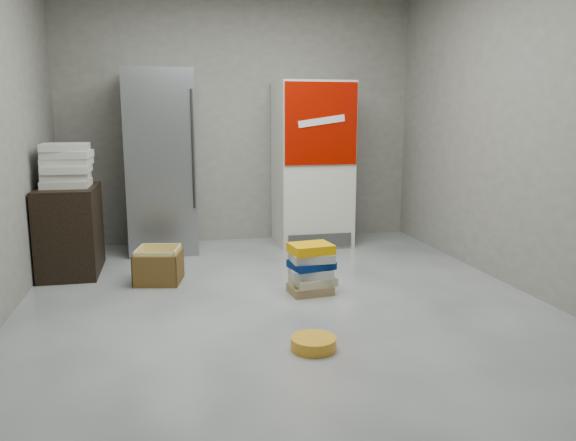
% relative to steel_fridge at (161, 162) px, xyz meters
% --- Properties ---
extents(ground, '(5.00, 5.00, 0.00)m').
position_rel_steel_fridge_xyz_m(ground, '(0.90, -2.13, -0.95)').
color(ground, '#B2B3AE').
rests_on(ground, ground).
extents(room_shell, '(4.04, 5.04, 2.82)m').
position_rel_steel_fridge_xyz_m(room_shell, '(0.90, -2.13, 0.85)').
color(room_shell, gray).
rests_on(room_shell, ground).
extents(steel_fridge, '(0.70, 0.72, 1.90)m').
position_rel_steel_fridge_xyz_m(steel_fridge, '(0.00, 0.00, 0.00)').
color(steel_fridge, '#93959A').
rests_on(steel_fridge, ground).
extents(coke_cooler, '(0.80, 0.73, 1.80)m').
position_rel_steel_fridge_xyz_m(coke_cooler, '(1.65, -0.01, -0.05)').
color(coke_cooler, silver).
rests_on(coke_cooler, ground).
extents(wood_shelf, '(0.50, 0.80, 0.80)m').
position_rel_steel_fridge_xyz_m(wood_shelf, '(-0.83, -0.73, -0.55)').
color(wood_shelf, black).
rests_on(wood_shelf, ground).
extents(supply_box_stack, '(0.44, 0.43, 0.39)m').
position_rel_steel_fridge_xyz_m(supply_box_stack, '(-0.82, -0.73, 0.04)').
color(supply_box_stack, beige).
rests_on(supply_box_stack, wood_shelf).
extents(phonebook_stack_main, '(0.39, 0.33, 0.41)m').
position_rel_steel_fridge_xyz_m(phonebook_stack_main, '(1.17, -1.80, -0.74)').
color(phonebook_stack_main, '#90724B').
rests_on(phonebook_stack_main, ground).
extents(phonebook_stack_side, '(0.37, 0.34, 0.13)m').
position_rel_steel_fridge_xyz_m(phonebook_stack_side, '(1.45, -0.69, -0.88)').
color(phonebook_stack_side, '#C1B48A').
rests_on(phonebook_stack_side, ground).
extents(cardboard_box, '(0.45, 0.45, 0.31)m').
position_rel_steel_fridge_xyz_m(cardboard_box, '(-0.05, -1.22, -0.82)').
color(cardboard_box, yellow).
rests_on(cardboard_box, ground).
extents(bucket_lid, '(0.30, 0.30, 0.08)m').
position_rel_steel_fridge_xyz_m(bucket_lid, '(0.90, -2.90, -0.91)').
color(bucket_lid, gold).
rests_on(bucket_lid, ground).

